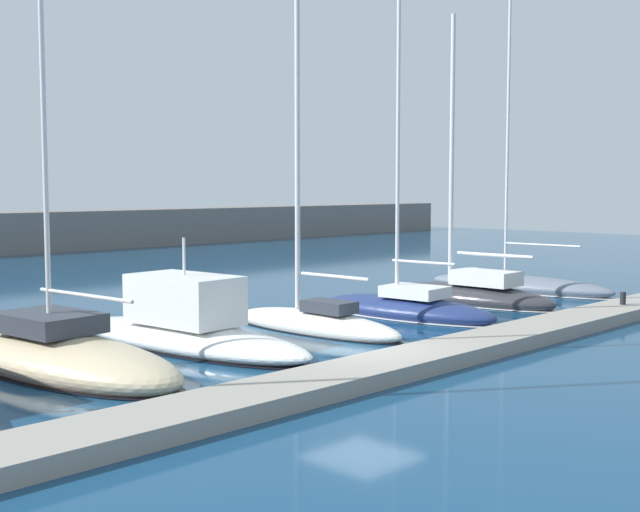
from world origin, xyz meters
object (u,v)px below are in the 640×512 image
(sailboat_charcoal_seventh, at_px, (471,294))
(sailboat_slate_eighth, at_px, (518,284))
(dock_bollard, at_px, (623,298))
(sailboat_ivory_fifth, at_px, (315,321))
(sailboat_sand_third, at_px, (59,356))
(motorboat_white_fourth, at_px, (185,328))
(sailboat_navy_sixth, at_px, (406,307))

(sailboat_charcoal_seventh, distance_m, sailboat_slate_eighth, 4.58)
(dock_bollard, bearing_deg, sailboat_ivory_fifth, 150.62)
(sailboat_sand_third, height_order, sailboat_slate_eighth, sailboat_sand_third)
(motorboat_white_fourth, height_order, sailboat_slate_eighth, sailboat_slate_eighth)
(motorboat_white_fourth, height_order, sailboat_navy_sixth, sailboat_navy_sixth)
(sailboat_navy_sixth, height_order, sailboat_slate_eighth, sailboat_slate_eighth)
(sailboat_slate_eighth, xyz_separation_m, dock_bollard, (-3.43, -6.21, 0.29))
(sailboat_sand_third, distance_m, sailboat_ivory_fifth, 8.40)
(sailboat_ivory_fifth, height_order, sailboat_charcoal_seventh, sailboat_charcoal_seventh)
(sailboat_ivory_fifth, relative_size, sailboat_navy_sixth, 0.81)
(sailboat_ivory_fifth, distance_m, dock_bollard, 11.21)
(sailboat_ivory_fifth, xyz_separation_m, dock_bollard, (9.77, -5.50, 0.30))
(dock_bollard, bearing_deg, sailboat_sand_third, 161.58)
(sailboat_navy_sixth, distance_m, sailboat_slate_eighth, 8.98)
(sailboat_sand_third, height_order, sailboat_navy_sixth, sailboat_sand_third)
(sailboat_sand_third, bearing_deg, sailboat_ivory_fifth, -99.09)
(motorboat_white_fourth, bearing_deg, sailboat_charcoal_seventh, -98.35)
(sailboat_sand_third, xyz_separation_m, dock_bollard, (18.16, -6.05, 0.25))
(motorboat_white_fourth, relative_size, sailboat_slate_eighth, 0.56)
(sailboat_navy_sixth, bearing_deg, sailboat_ivory_fifth, 81.98)
(sailboat_sand_third, bearing_deg, sailboat_charcoal_seventh, -96.98)
(sailboat_sand_third, relative_size, motorboat_white_fourth, 1.83)
(sailboat_navy_sixth, height_order, dock_bollard, sailboat_navy_sixth)
(sailboat_sand_third, xyz_separation_m, sailboat_slate_eighth, (21.58, 0.17, -0.04))
(sailboat_ivory_fifth, distance_m, sailboat_navy_sixth, 4.27)
(sailboat_sand_third, bearing_deg, sailboat_slate_eighth, -94.91)
(dock_bollard, bearing_deg, sailboat_charcoal_seventh, 101.28)
(sailboat_ivory_fifth, bearing_deg, sailboat_sand_third, 83.95)
(sailboat_slate_eighth, bearing_deg, motorboat_white_fourth, 85.63)
(sailboat_navy_sixth, bearing_deg, sailboat_slate_eighth, -88.77)
(sailboat_ivory_fifth, relative_size, sailboat_charcoal_seventh, 0.96)
(motorboat_white_fourth, distance_m, sailboat_charcoal_seventh, 13.03)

